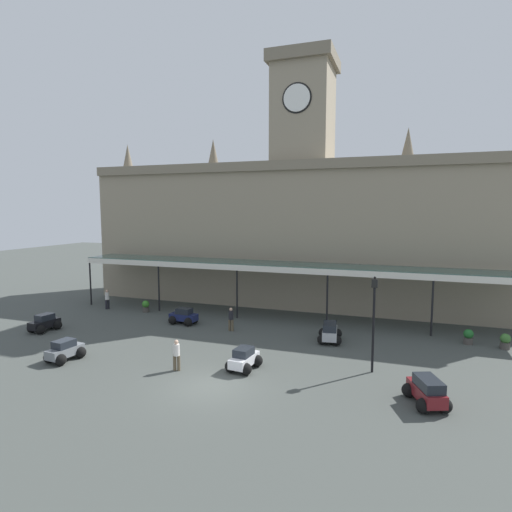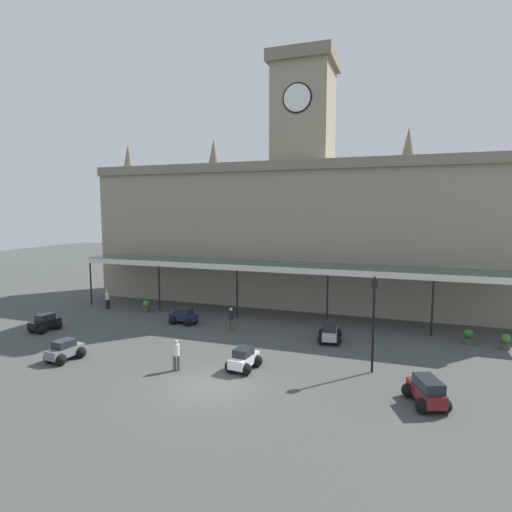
{
  "view_description": "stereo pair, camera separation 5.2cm",
  "coord_description": "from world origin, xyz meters",
  "px_view_note": "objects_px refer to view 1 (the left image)",
  "views": [
    {
      "loc": [
        8.62,
        -17.62,
        8.5
      ],
      "look_at": [
        0.0,
        6.83,
        5.62
      ],
      "focal_mm": 29.48,
      "sensor_mm": 36.0,
      "label": 1
    },
    {
      "loc": [
        8.67,
        -17.6,
        8.5
      ],
      "look_at": [
        0.0,
        6.83,
        5.62
      ],
      "focal_mm": 29.48,
      "sensor_mm": 36.0,
      "label": 2
    }
  ],
  "objects_px": {
    "car_silver_estate": "(330,333)",
    "car_grey_sedan": "(65,352)",
    "car_maroon_estate": "(427,393)",
    "car_black_sedan": "(45,324)",
    "planter_by_canopy": "(146,306)",
    "car_white_sedan": "(244,360)",
    "planter_forecourt_centre": "(468,336)",
    "victorian_lamppost": "(374,313)",
    "planter_near_kerb": "(505,341)",
    "pedestrian_crossing_forecourt": "(107,298)",
    "pedestrian_near_entrance": "(231,318)",
    "car_navy_sedan": "(184,317)",
    "pedestrian_beside_cars": "(177,354)"
  },
  "relations": [
    {
      "from": "planter_forecourt_centre",
      "to": "planter_near_kerb",
      "type": "height_order",
      "value": "same"
    },
    {
      "from": "pedestrian_beside_cars",
      "to": "planter_forecourt_centre",
      "type": "height_order",
      "value": "pedestrian_beside_cars"
    },
    {
      "from": "car_maroon_estate",
      "to": "car_silver_estate",
      "type": "height_order",
      "value": "same"
    },
    {
      "from": "car_maroon_estate",
      "to": "planter_forecourt_centre",
      "type": "relative_size",
      "value": 2.52
    },
    {
      "from": "car_white_sedan",
      "to": "planter_by_canopy",
      "type": "relative_size",
      "value": 2.22
    },
    {
      "from": "car_silver_estate",
      "to": "car_grey_sedan",
      "type": "relative_size",
      "value": 1.1
    },
    {
      "from": "car_grey_sedan",
      "to": "planter_near_kerb",
      "type": "distance_m",
      "value": 26.13
    },
    {
      "from": "car_grey_sedan",
      "to": "planter_by_canopy",
      "type": "relative_size",
      "value": 2.23
    },
    {
      "from": "car_grey_sedan",
      "to": "victorian_lamppost",
      "type": "bearing_deg",
      "value": 13.59
    },
    {
      "from": "car_white_sedan",
      "to": "pedestrian_near_entrance",
      "type": "xyz_separation_m",
      "value": [
        -3.43,
        6.37,
        0.41
      ]
    },
    {
      "from": "car_maroon_estate",
      "to": "pedestrian_crossing_forecourt",
      "type": "height_order",
      "value": "pedestrian_crossing_forecourt"
    },
    {
      "from": "car_white_sedan",
      "to": "planter_forecourt_centre",
      "type": "relative_size",
      "value": 2.22
    },
    {
      "from": "car_maroon_estate",
      "to": "car_grey_sedan",
      "type": "distance_m",
      "value": 19.05
    },
    {
      "from": "car_black_sedan",
      "to": "victorian_lamppost",
      "type": "height_order",
      "value": "victorian_lamppost"
    },
    {
      "from": "car_white_sedan",
      "to": "planter_near_kerb",
      "type": "height_order",
      "value": "car_white_sedan"
    },
    {
      "from": "pedestrian_near_entrance",
      "to": "planter_forecourt_centre",
      "type": "height_order",
      "value": "pedestrian_near_entrance"
    },
    {
      "from": "car_maroon_estate",
      "to": "car_white_sedan",
      "type": "xyz_separation_m",
      "value": [
        -8.99,
        1.19,
        -0.06
      ]
    },
    {
      "from": "victorian_lamppost",
      "to": "car_maroon_estate",
      "type": "bearing_deg",
      "value": -50.87
    },
    {
      "from": "car_white_sedan",
      "to": "pedestrian_near_entrance",
      "type": "height_order",
      "value": "pedestrian_near_entrance"
    },
    {
      "from": "car_silver_estate",
      "to": "planter_by_canopy",
      "type": "bearing_deg",
      "value": 169.99
    },
    {
      "from": "car_black_sedan",
      "to": "planter_by_canopy",
      "type": "distance_m",
      "value": 7.9
    },
    {
      "from": "car_silver_estate",
      "to": "planter_near_kerb",
      "type": "relative_size",
      "value": 2.45
    },
    {
      "from": "car_grey_sedan",
      "to": "pedestrian_near_entrance",
      "type": "bearing_deg",
      "value": 52.05
    },
    {
      "from": "planter_by_canopy",
      "to": "planter_near_kerb",
      "type": "xyz_separation_m",
      "value": [
        26.16,
        -0.7,
        0.0
      ]
    },
    {
      "from": "car_silver_estate",
      "to": "victorian_lamppost",
      "type": "relative_size",
      "value": 0.46
    },
    {
      "from": "pedestrian_crossing_forecourt",
      "to": "planter_by_canopy",
      "type": "bearing_deg",
      "value": 2.74
    },
    {
      "from": "car_black_sedan",
      "to": "car_grey_sedan",
      "type": "distance_m",
      "value": 7.1
    },
    {
      "from": "car_white_sedan",
      "to": "planter_near_kerb",
      "type": "distance_m",
      "value": 16.23
    },
    {
      "from": "pedestrian_crossing_forecourt",
      "to": "car_grey_sedan",
      "type": "bearing_deg",
      "value": -61.58
    },
    {
      "from": "pedestrian_near_entrance",
      "to": "planter_forecourt_centre",
      "type": "distance_m",
      "value": 15.51
    },
    {
      "from": "planter_by_canopy",
      "to": "planter_forecourt_centre",
      "type": "bearing_deg",
      "value": -0.92
    },
    {
      "from": "car_white_sedan",
      "to": "pedestrian_crossing_forecourt",
      "type": "distance_m",
      "value": 18.32
    },
    {
      "from": "car_grey_sedan",
      "to": "victorian_lamppost",
      "type": "relative_size",
      "value": 0.42
    },
    {
      "from": "pedestrian_beside_cars",
      "to": "car_silver_estate",
      "type": "bearing_deg",
      "value": 48.21
    },
    {
      "from": "planter_by_canopy",
      "to": "pedestrian_crossing_forecourt",
      "type": "bearing_deg",
      "value": -177.26
    },
    {
      "from": "car_maroon_estate",
      "to": "car_black_sedan",
      "type": "bearing_deg",
      "value": 172.61
    },
    {
      "from": "car_maroon_estate",
      "to": "car_silver_estate",
      "type": "relative_size",
      "value": 1.03
    },
    {
      "from": "car_grey_sedan",
      "to": "planter_by_canopy",
      "type": "height_order",
      "value": "car_grey_sedan"
    },
    {
      "from": "car_navy_sedan",
      "to": "car_white_sedan",
      "type": "bearing_deg",
      "value": -42.72
    },
    {
      "from": "car_black_sedan",
      "to": "car_white_sedan",
      "type": "xyz_separation_m",
      "value": [
        15.81,
        -2.03,
        0.0
      ]
    },
    {
      "from": "car_white_sedan",
      "to": "car_grey_sedan",
      "type": "relative_size",
      "value": 1.0
    },
    {
      "from": "car_black_sedan",
      "to": "planter_near_kerb",
      "type": "distance_m",
      "value": 30.37
    },
    {
      "from": "car_maroon_estate",
      "to": "planter_forecourt_centre",
      "type": "distance_m",
      "value": 10.31
    },
    {
      "from": "car_black_sedan",
      "to": "planter_forecourt_centre",
      "type": "height_order",
      "value": "car_black_sedan"
    },
    {
      "from": "car_grey_sedan",
      "to": "victorian_lamppost",
      "type": "xyz_separation_m",
      "value": [
        16.52,
        3.99,
        2.65
      ]
    },
    {
      "from": "car_maroon_estate",
      "to": "planter_near_kerb",
      "type": "distance_m",
      "value": 10.76
    },
    {
      "from": "car_navy_sedan",
      "to": "planter_by_canopy",
      "type": "relative_size",
      "value": 2.18
    },
    {
      "from": "car_silver_estate",
      "to": "car_black_sedan",
      "type": "bearing_deg",
      "value": -167.52
    },
    {
      "from": "car_maroon_estate",
      "to": "pedestrian_near_entrance",
      "type": "distance_m",
      "value": 14.54
    },
    {
      "from": "car_navy_sedan",
      "to": "car_white_sedan",
      "type": "relative_size",
      "value": 0.98
    }
  ]
}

